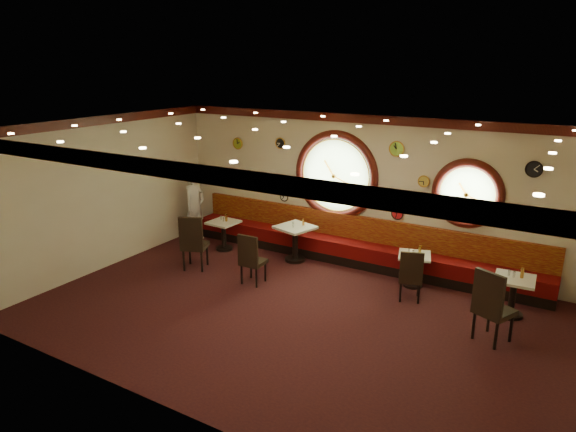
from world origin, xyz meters
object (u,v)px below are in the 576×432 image
Objects in this scene: condiment_a_pepper at (223,220)px; condiment_d_pepper at (514,274)px; chair_c at (411,273)px; chair_d at (491,302)px; condiment_d_salt at (509,273)px; table_c at (414,266)px; condiment_b_pepper at (293,225)px; condiment_b_bottle at (303,222)px; condiment_c_bottle at (420,250)px; table_b at (295,239)px; condiment_a_bottle at (226,217)px; condiment_c_pepper at (413,253)px; waiter at (195,206)px; table_d at (513,292)px; condiment_a_salt at (221,218)px; table_a at (224,232)px; condiment_b_salt at (293,224)px; chair_b at (251,256)px; condiment_c_salt at (409,251)px; condiment_d_bottle at (522,273)px; chair_a at (193,239)px.

condiment_d_pepper reaches higher than condiment_a_pepper.
chair_d is (1.51, -0.79, 0.13)m from chair_c.
condiment_d_pepper is at bearing -18.41° from condiment_d_salt.
chair_c is at bearing -77.65° from table_c.
table_c is 2.70m from condiment_b_pepper.
condiment_b_pepper is 0.64× the size of condiment_b_bottle.
condiment_a_pepper is 0.94× the size of condiment_b_pepper.
condiment_c_bottle is at bearing 167.19° from condiment_d_pepper.
table_c is 2.24m from chair_d.
condiment_a_bottle is (-1.73, -0.19, 0.28)m from table_b.
chair_c reaches higher than condiment_c_pepper.
waiter is at bearing 177.57° from condiment_d_pepper.
chair_c reaches higher than condiment_a_bottle.
chair_d reaches higher than table_d.
table_d is 6.81× the size of condiment_d_salt.
chair_d is at bearing -45.76° from chair_c.
waiter is (-2.82, -0.01, 0.36)m from table_b.
condiment_a_salt is at bearing 178.80° from condiment_d_salt.
condiment_c_bottle is (-1.66, 0.37, -0.01)m from condiment_d_salt.
condiment_b_salt reaches higher than table_a.
condiment_a_bottle is at bearing 138.01° from chair_b.
chair_d is at bearing -18.73° from table_b.
table_a is at bearing -30.58° from condiment_a_salt.
table_d reaches higher than table_a.
condiment_d_salt is (1.74, -0.31, 0.35)m from table_c.
condiment_c_pepper is at bearing 171.58° from condiment_d_pepper.
table_b is 9.11× the size of condiment_b_pepper.
waiter reaches higher than condiment_c_bottle.
condiment_d_salt is 0.06× the size of waiter.
waiter is at bearing -179.79° from condiment_c_salt.
condiment_b_pepper is (-4.51, 0.25, 0.40)m from table_d.
condiment_d_bottle is (2.05, -0.28, 0.09)m from condiment_c_salt.
condiment_b_pepper reaches higher than condiment_d_salt.
condiment_d_bottle is (0.28, 1.19, 0.11)m from chair_d.
chair_d is 6.19m from condiment_a_bottle.
condiment_a_salt reaches higher than condiment_c_salt.
table_a is 1.15m from waiter.
waiter is (-7.30, 0.31, 0.09)m from condiment_d_pepper.
chair_a is at bearing -81.15° from condiment_a_pepper.
condiment_a_bottle is at bearing -176.69° from condiment_c_bottle.
chair_b is at bearing -165.42° from table_d.
condiment_d_pepper is 0.61× the size of condiment_d_bottle.
condiment_a_pepper is 6.38m from condiment_d_bottle.
chair_d is 1.15m from condiment_d_pepper.
chair_c is at bearing -16.97° from condiment_b_bottle.
condiment_a_salt is at bearing -174.92° from condiment_b_salt.
chair_c reaches higher than condiment_c_bottle.
condiment_b_salt is (-2.72, -0.01, 0.43)m from table_c.
chair_d is at bearing -40.11° from condiment_c_pepper.
condiment_b_pepper is 2.82m from waiter.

